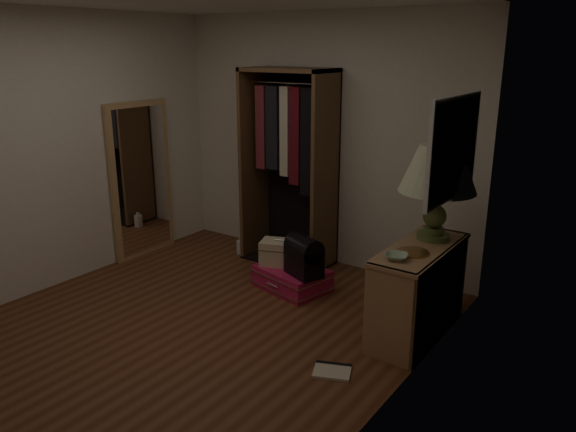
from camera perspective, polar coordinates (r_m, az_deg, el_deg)
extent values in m
plane|color=#522B17|center=(4.83, -9.62, -11.24)|extent=(4.00, 4.00, 0.00)
cube|color=beige|center=(5.92, 3.50, 7.56)|extent=(3.50, 0.02, 2.60)
cube|color=beige|center=(3.39, 10.88, 0.15)|extent=(0.02, 4.00, 2.60)
cube|color=beige|center=(5.74, -22.94, 5.96)|extent=(0.02, 4.00, 2.60)
cube|color=silver|center=(4.25, 16.49, 6.61)|extent=(0.03, 0.96, 0.76)
cube|color=black|center=(4.25, 16.48, 6.61)|extent=(0.03, 0.90, 0.70)
cube|color=silver|center=(4.32, 15.92, 2.59)|extent=(0.01, 0.88, 0.02)
cube|color=silver|center=(4.30, 16.01, 3.59)|extent=(0.01, 0.88, 0.02)
cube|color=silver|center=(4.29, 16.09, 4.60)|extent=(0.01, 0.88, 0.02)
cube|color=silver|center=(4.27, 16.17, 5.62)|extent=(0.01, 0.88, 0.02)
cube|color=silver|center=(4.26, 16.26, 6.65)|extent=(0.01, 0.88, 0.02)
cube|color=silver|center=(4.24, 16.35, 7.68)|extent=(0.01, 0.88, 0.02)
cube|color=silver|center=(4.23, 16.43, 8.71)|extent=(0.01, 0.88, 0.02)
cube|color=silver|center=(4.22, 16.52, 9.76)|extent=(0.01, 0.88, 0.02)
cube|color=silver|center=(4.22, 16.61, 10.80)|extent=(0.01, 0.88, 0.02)
cube|color=#9C704B|center=(4.21, 10.22, -9.99)|extent=(0.40, 0.03, 0.75)
cube|color=#9C704B|center=(5.12, 15.37, -5.32)|extent=(0.40, 0.03, 0.75)
cube|color=#9C704B|center=(4.79, 12.81, -10.88)|extent=(0.40, 1.04, 0.03)
cube|color=#9C704B|center=(4.58, 13.22, -5.21)|extent=(0.40, 1.04, 0.03)
cube|color=#9C704B|center=(4.52, 13.36, -3.27)|extent=(0.42, 1.12, 0.03)
cube|color=brown|center=(4.60, 15.27, -7.93)|extent=(0.02, 1.10, 0.75)
cube|color=#9C704B|center=(4.85, 14.66, -3.12)|extent=(0.36, 0.38, 0.13)
cube|color=gray|center=(4.37, 9.58, -11.39)|extent=(0.19, 0.05, 0.26)
cube|color=#4C3833|center=(4.41, 9.75, -10.82)|extent=(0.16, 0.03, 0.30)
cube|color=#B7AD99|center=(4.44, 10.22, -10.54)|extent=(0.19, 0.05, 0.31)
cube|color=brown|center=(4.50, 10.28, -10.32)|extent=(0.15, 0.03, 0.29)
cube|color=#3F4C59|center=(4.54, 10.56, -10.23)|extent=(0.15, 0.04, 0.27)
cube|color=gray|center=(4.58, 10.85, -10.03)|extent=(0.16, 0.03, 0.26)
cube|color=#59594C|center=(4.61, 11.14, -10.03)|extent=(0.18, 0.03, 0.24)
cube|color=#B2724C|center=(4.66, 11.24, -9.84)|extent=(0.16, 0.04, 0.23)
cube|color=beige|center=(4.68, 11.85, -9.52)|extent=(0.22, 0.03, 0.26)
cube|color=#332D38|center=(4.73, 12.11, -9.34)|extent=(0.22, 0.04, 0.25)
cube|color=gray|center=(4.76, 12.22, -8.77)|extent=(0.19, 0.03, 0.30)
cube|color=#4C3833|center=(4.79, 12.54, -8.69)|extent=(0.22, 0.03, 0.30)
cube|color=#B7AD99|center=(4.84, 12.57, -8.60)|extent=(0.18, 0.05, 0.26)
cube|color=brown|center=(4.89, 13.00, -8.44)|extent=(0.21, 0.04, 0.26)
cube|color=#3F4C59|center=(4.93, 13.19, -8.22)|extent=(0.21, 0.05, 0.25)
cube|color=gray|center=(4.98, 13.35, -7.98)|extent=(0.19, 0.04, 0.26)
cube|color=#59594C|center=(5.03, 13.41, -7.64)|extent=(0.16, 0.05, 0.26)
cube|color=#B2724C|center=(5.07, 13.60, -7.28)|extent=(0.15, 0.03, 0.30)
cube|color=beige|center=(5.09, 13.82, -7.15)|extent=(0.17, 0.03, 0.30)
cube|color=#332D38|center=(5.13, 14.22, -7.16)|extent=(0.21, 0.03, 0.28)
cube|color=brown|center=(6.16, -3.44, 5.33)|extent=(0.04, 0.50, 2.05)
cube|color=brown|center=(5.65, 3.84, 4.26)|extent=(0.04, 0.50, 2.05)
cube|color=brown|center=(5.76, 0.05, 14.64)|extent=(0.95, 0.50, 0.04)
cube|color=black|center=(6.08, 1.32, 5.21)|extent=(0.95, 0.02, 2.05)
cube|color=black|center=(6.18, 0.04, -4.41)|extent=(0.95, 0.50, 0.02)
cylinder|color=silver|center=(5.77, 0.05, 13.35)|extent=(0.87, 0.02, 0.02)
cube|color=maroon|center=(5.98, -2.44, 9.00)|extent=(0.11, 0.16, 0.87)
cube|color=black|center=(5.89, -1.29, 8.94)|extent=(0.14, 0.16, 0.86)
cube|color=beige|center=(5.81, -0.15, 8.55)|extent=(0.10, 0.11, 0.91)
cube|color=#590F19|center=(5.74, 0.92, 8.07)|extent=(0.12, 0.12, 0.99)
cube|color=black|center=(5.67, 2.13, 7.49)|extent=(0.13, 0.12, 1.08)
cube|color=#BF4C72|center=(5.59, 3.34, 7.76)|extent=(0.11, 0.14, 1.00)
cube|color=tan|center=(6.36, -14.70, 3.57)|extent=(0.05, 0.80, 1.70)
cube|color=white|center=(6.34, -14.53, 3.54)|extent=(0.01, 0.68, 1.58)
cube|color=#BC1648|center=(5.46, 0.42, -6.33)|extent=(0.75, 0.61, 0.21)
cube|color=silver|center=(5.48, 0.42, -6.87)|extent=(0.77, 0.63, 0.01)
cube|color=silver|center=(5.44, 0.42, -5.77)|extent=(0.77, 0.63, 0.01)
cylinder|color=silver|center=(5.31, -1.55, -7.04)|extent=(0.15, 0.05, 0.02)
cube|color=#BDB291|center=(5.48, -0.92, -3.73)|extent=(0.41, 0.35, 0.24)
cube|color=brown|center=(5.46, -0.92, -3.24)|extent=(0.42, 0.35, 0.01)
cylinder|color=silver|center=(5.43, -0.92, -2.45)|extent=(0.10, 0.05, 0.02)
cube|color=black|center=(5.22, 1.63, -4.63)|extent=(0.41, 0.35, 0.27)
cylinder|color=black|center=(5.17, 1.64, -3.24)|extent=(0.41, 0.35, 0.23)
cylinder|color=#46582A|center=(4.73, 14.52, -1.99)|extent=(0.31, 0.31, 0.04)
cylinder|color=#46582A|center=(4.71, 14.56, -1.42)|extent=(0.18, 0.18, 0.06)
sphere|color=#46582A|center=(4.67, 14.67, -0.01)|extent=(0.22, 0.22, 0.19)
cylinder|color=#46582A|center=(4.63, 14.81, 1.76)|extent=(0.08, 0.08, 0.11)
cone|color=beige|center=(4.58, 15.04, 4.69)|extent=(0.73, 0.73, 0.38)
cone|color=beige|center=(4.58, 15.04, 4.69)|extent=(0.65, 0.65, 0.35)
cylinder|color=#AC7D42|center=(4.37, 12.58, -3.61)|extent=(0.28, 0.28, 0.01)
imported|color=#98B799|center=(4.22, 10.95, -4.07)|extent=(0.21, 0.21, 0.04)
cylinder|color=silver|center=(6.38, -4.78, -3.17)|extent=(0.12, 0.12, 0.15)
cylinder|color=silver|center=(6.34, -4.80, -2.39)|extent=(0.05, 0.05, 0.04)
cube|color=beige|center=(4.21, 4.51, -15.44)|extent=(0.33, 0.30, 0.02)
cube|color=black|center=(4.28, 4.68, -14.82)|extent=(0.26, 0.13, 0.02)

